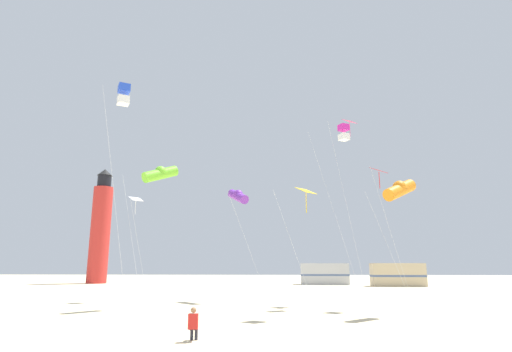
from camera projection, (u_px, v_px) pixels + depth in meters
name	position (u px, v px, depth m)	size (l,w,h in m)	color
kite_flyer_standing	(193.00, 323.00, 14.33)	(0.35, 0.52, 1.16)	red
kite_tube_violet	(238.00, 196.00, 31.63)	(3.28, 3.57, 8.57)	silver
kite_diamond_rainbow	(349.00, 130.00, 30.88)	(2.33, 2.33, 13.59)	silver
kite_tube_lime	(160.00, 174.00, 26.53)	(3.58, 3.64, 9.17)	silver
kite_diamond_gold	(305.00, 195.00, 21.71)	(2.39, 2.39, 6.72)	silver
kite_diamond_scarlet	(380.00, 175.00, 26.16)	(2.22, 1.95, 8.82)	silver
kite_diamond_white	(136.00, 202.00, 31.32)	(1.96, 1.96, 7.81)	silver
kite_box_magenta	(344.00, 133.00, 28.41)	(2.96, 2.96, 12.27)	silver
kite_tube_orange	(400.00, 189.00, 22.48)	(3.07, 2.99, 7.41)	silver
kite_box_blue	(124.00, 95.00, 22.19)	(1.90, 1.66, 12.32)	silver
lighthouse_distant	(101.00, 228.00, 59.67)	(2.80, 2.80, 16.80)	red
rv_van_silver	(325.00, 274.00, 55.09)	(6.54, 2.64, 2.80)	#B7BABF
rv_van_tan	(398.00, 275.00, 50.47)	(6.49, 2.49, 2.80)	#C6B28C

